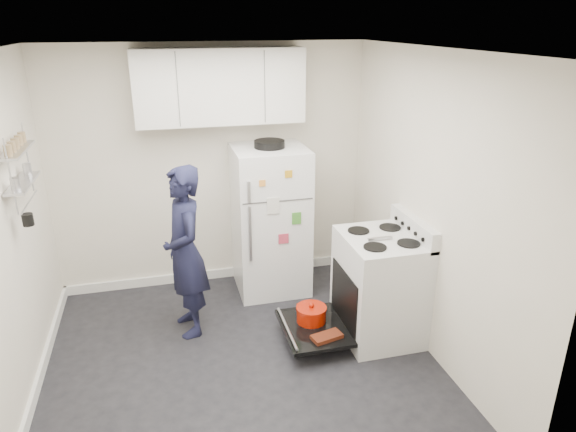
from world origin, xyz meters
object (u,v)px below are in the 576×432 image
object	(u,v)px
open_oven_door	(313,322)
electric_range	(378,287)
person	(185,252)
refrigerator	(270,220)

from	to	relation	value
open_oven_door	electric_range	bearing A→B (deg)	-3.52
electric_range	person	xyz separation A→B (m)	(-1.63, 0.49, 0.31)
electric_range	person	bearing A→B (deg)	163.24
person	electric_range	bearing A→B (deg)	63.21
electric_range	refrigerator	world-z (taller)	refrigerator
open_oven_door	refrigerator	bearing A→B (deg)	97.59
open_oven_door	person	distance (m)	1.29
electric_range	open_oven_door	xyz separation A→B (m)	(-0.59, 0.04, -0.28)
open_oven_door	person	world-z (taller)	person
refrigerator	person	world-z (taller)	refrigerator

